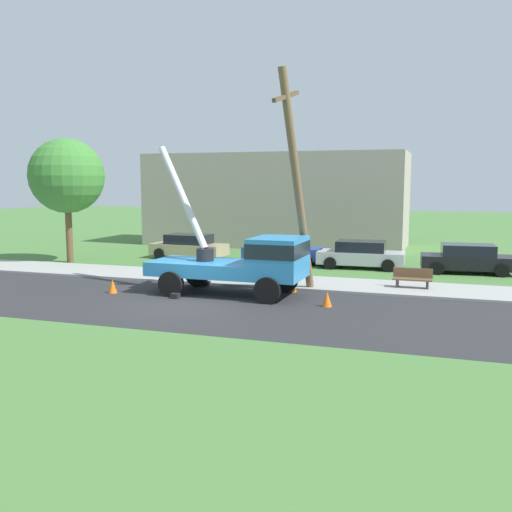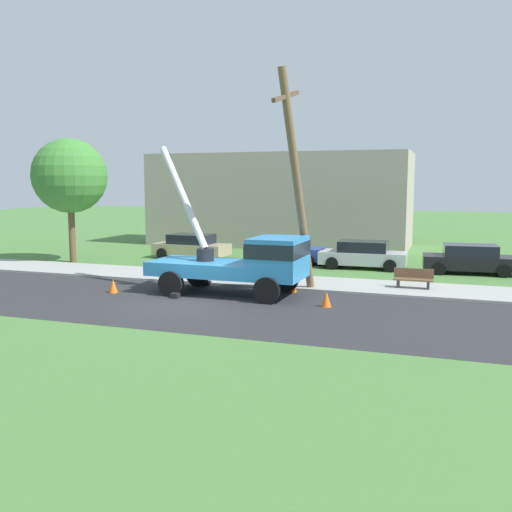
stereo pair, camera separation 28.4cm
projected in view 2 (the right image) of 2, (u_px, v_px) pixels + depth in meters
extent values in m
plane|color=#477538|center=(280.00, 261.00, 32.30)|extent=(120.00, 120.00, 0.00)
cube|color=#2B2B2D|center=(185.00, 304.00, 21.07)|extent=(80.00, 7.60, 0.01)
cube|color=#9E9E99|center=(238.00, 279.00, 26.14)|extent=(80.00, 3.24, 0.10)
cube|color=#2D84C6|center=(205.00, 267.00, 23.07)|extent=(4.33, 2.45, 0.55)
cube|color=#2D84C6|center=(278.00, 258.00, 21.95)|extent=(1.93, 2.42, 1.60)
cube|color=#19232D|center=(278.00, 249.00, 21.91)|extent=(1.95, 2.44, 0.56)
cylinder|color=black|center=(205.00, 255.00, 23.00)|extent=(0.70, 0.70, 0.50)
cylinder|color=silver|center=(183.00, 197.00, 23.74)|extent=(2.87, 1.69, 4.26)
cube|color=black|center=(175.00, 296.00, 22.04)|extent=(0.30, 0.30, 0.20)
cube|color=black|center=(207.00, 283.00, 24.74)|extent=(0.30, 0.30, 0.20)
cylinder|color=black|center=(267.00, 290.00, 20.99)|extent=(1.00, 0.30, 1.00)
cylinder|color=black|center=(286.00, 280.00, 23.22)|extent=(1.00, 0.30, 1.00)
cylinder|color=black|center=(171.00, 284.00, 22.33)|extent=(1.00, 0.30, 1.00)
cylinder|color=black|center=(198.00, 275.00, 24.56)|extent=(1.00, 0.30, 1.00)
cylinder|color=brown|center=(297.00, 185.00, 22.35)|extent=(0.99, 2.80, 8.73)
cube|color=brown|center=(286.00, 96.00, 21.14)|extent=(0.59, 1.76, 0.65)
cone|color=orange|center=(326.00, 299.00, 20.50)|extent=(0.36, 0.36, 0.56)
cone|color=orange|center=(113.00, 286.00, 23.12)|extent=(0.36, 0.36, 0.56)
cone|color=orange|center=(293.00, 285.00, 23.26)|extent=(0.36, 0.36, 0.56)
cube|color=tan|center=(191.00, 249.00, 33.42)|extent=(4.50, 2.05, 0.65)
cube|color=black|center=(191.00, 239.00, 33.34)|extent=(2.56, 1.80, 0.55)
cylinder|color=black|center=(206.00, 256.00, 32.07)|extent=(0.64, 0.22, 0.64)
cylinder|color=black|center=(221.00, 252.00, 33.72)|extent=(0.64, 0.22, 0.64)
cylinder|color=black|center=(162.00, 254.00, 33.18)|extent=(0.64, 0.22, 0.64)
cylinder|color=black|center=(178.00, 250.00, 34.82)|extent=(0.64, 0.22, 0.64)
cube|color=#263F99|center=(286.00, 253.00, 31.63)|extent=(4.46, 1.94, 0.65)
cube|color=black|center=(286.00, 242.00, 31.55)|extent=(2.52, 1.74, 0.55)
cylinder|color=black|center=(308.00, 260.00, 30.38)|extent=(0.64, 0.22, 0.64)
cylinder|color=black|center=(315.00, 256.00, 32.08)|extent=(0.64, 0.22, 0.64)
cylinder|color=black|center=(256.00, 258.00, 31.24)|extent=(0.64, 0.22, 0.64)
cylinder|color=black|center=(265.00, 254.00, 32.94)|extent=(0.64, 0.22, 0.64)
cube|color=#B7B7BF|center=(363.00, 258.00, 29.59)|extent=(4.45, 1.91, 0.65)
cube|color=black|center=(363.00, 246.00, 29.51)|extent=(2.51, 1.72, 0.55)
cylinder|color=black|center=(390.00, 266.00, 28.33)|extent=(0.64, 0.22, 0.64)
cylinder|color=black|center=(393.00, 261.00, 30.03)|extent=(0.64, 0.22, 0.64)
cylinder|color=black|center=(332.00, 263.00, 29.21)|extent=(0.64, 0.22, 0.64)
cylinder|color=black|center=(338.00, 259.00, 30.91)|extent=(0.64, 0.22, 0.64)
cube|color=black|center=(470.00, 262.00, 27.91)|extent=(4.53, 2.14, 0.65)
cube|color=black|center=(470.00, 250.00, 27.83)|extent=(2.59, 1.84, 0.55)
cylinder|color=black|center=(504.00, 271.00, 26.70)|extent=(0.64, 0.22, 0.64)
cylinder|color=black|center=(499.00, 266.00, 28.43)|extent=(0.64, 0.22, 0.64)
cylinder|color=black|center=(439.00, 269.00, 27.44)|extent=(0.64, 0.22, 0.64)
cylinder|color=black|center=(438.00, 263.00, 29.17)|extent=(0.64, 0.22, 0.64)
cube|color=brown|center=(413.00, 280.00, 23.55)|extent=(1.60, 0.44, 0.06)
cube|color=brown|center=(414.00, 273.00, 23.70)|extent=(1.60, 0.06, 0.40)
cube|color=#333338|center=(398.00, 284.00, 23.77)|extent=(0.10, 0.40, 0.45)
cube|color=#333338|center=(428.00, 286.00, 23.38)|extent=(0.10, 0.40, 0.45)
cylinder|color=brown|center=(72.00, 222.00, 31.69)|extent=(0.36, 0.36, 4.47)
sphere|color=#3D7F33|center=(70.00, 176.00, 31.36)|extent=(4.08, 4.08, 4.08)
cube|color=#A5998C|center=(279.00, 200.00, 40.24)|extent=(18.00, 6.00, 6.40)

